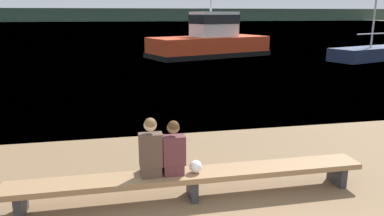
% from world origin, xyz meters
% --- Properties ---
extents(water_surface, '(240.00, 240.00, 0.00)m').
position_xyz_m(water_surface, '(0.00, 125.84, 0.00)').
color(water_surface, '#426B8E').
rests_on(water_surface, ground).
extents(far_shoreline, '(600.00, 12.00, 5.39)m').
position_xyz_m(far_shoreline, '(0.00, 171.29, 2.70)').
color(far_shoreline, '#2D3D2D').
rests_on(far_shoreline, ground).
extents(bench_main, '(6.08, 0.55, 0.47)m').
position_xyz_m(bench_main, '(-0.27, 2.31, 0.38)').
color(bench_main, '#8E6B47').
rests_on(bench_main, ground).
extents(person_left, '(0.38, 0.43, 1.00)m').
position_xyz_m(person_left, '(-0.96, 2.31, 0.90)').
color(person_left, '#4C382D').
rests_on(person_left, bench_main).
extents(person_right, '(0.38, 0.42, 0.94)m').
position_xyz_m(person_right, '(-0.58, 2.32, 0.87)').
color(person_right, '#56282D').
rests_on(person_right, bench_main).
extents(shopping_bag, '(0.21, 0.20, 0.22)m').
position_xyz_m(shopping_bag, '(-0.21, 2.29, 0.57)').
color(shopping_bag, white).
rests_on(shopping_bag, bench_main).
extents(tugboat_red, '(9.63, 6.34, 5.90)m').
position_xyz_m(tugboat_red, '(5.52, 23.66, 1.02)').
color(tugboat_red, red).
rests_on(tugboat_red, water_surface).
extents(moored_sailboat, '(7.30, 4.23, 7.50)m').
position_xyz_m(moored_sailboat, '(15.98, 19.31, 0.46)').
color(moored_sailboat, '#1E2847').
rests_on(moored_sailboat, water_surface).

